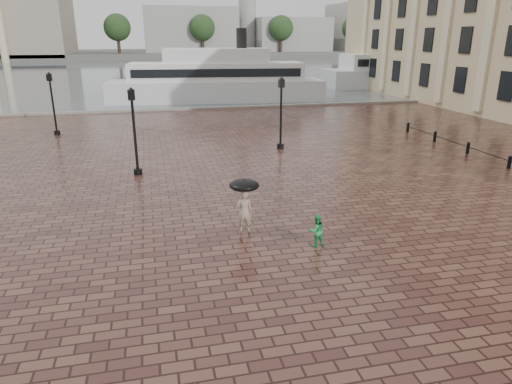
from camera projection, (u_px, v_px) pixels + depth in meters
ground at (308, 241)px, 16.27m from camera, size 300.00×300.00×0.00m
harbour_water at (170, 69)px, 101.06m from camera, size 240.00×240.00×0.00m
quay_edge at (202, 109)px, 45.76m from camera, size 80.00×0.60×0.30m
far_shore at (160, 54)px, 163.40m from camera, size 300.00×60.00×2.00m
distant_skyline at (297, 29)px, 161.77m from camera, size 102.50×22.00×33.00m
far_trees at (161, 28)px, 140.40m from camera, size 188.00×8.00×13.50m
bollard_row at (510, 161)px, 25.14m from camera, size 0.22×21.22×0.73m
street_lamps at (152, 114)px, 28.58m from camera, size 15.44×12.44×4.40m
adult_pedestrian at (244, 211)px, 16.87m from camera, size 0.65×0.49×1.61m
child_pedestrian at (316, 230)px, 15.75m from camera, size 0.64×0.54×1.17m
ferry_near at (217, 80)px, 51.10m from camera, size 24.22×8.03×7.80m
ferry_far at (414, 68)px, 65.70m from camera, size 26.31×6.65×8.60m
umbrella at (244, 185)px, 16.54m from camera, size 1.10×1.10×1.12m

